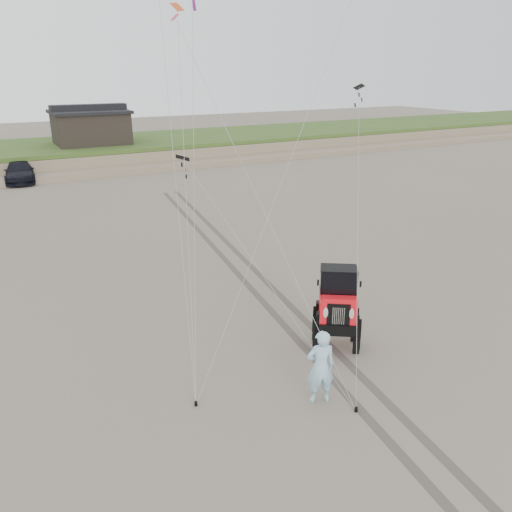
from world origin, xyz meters
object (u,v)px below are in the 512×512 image
object	(u,v)px
man	(320,367)
jeep	(337,317)
cabin	(91,126)
truck_c	(20,172)

from	to	relation	value
man	jeep	bearing A→B (deg)	-116.74
cabin	man	world-z (taller)	cabin
man	truck_c	bearing A→B (deg)	-63.77
man	cabin	bearing A→B (deg)	-74.66
cabin	truck_c	size ratio (longest dim) A/B	1.27
cabin	jeep	distance (m)	36.03
jeep	truck_c	bearing A→B (deg)	135.24
cabin	jeep	world-z (taller)	cabin
cabin	man	xyz separation A→B (m)	(-2.44, -37.86, -2.24)
jeep	man	xyz separation A→B (m)	(-1.96, -1.91, -0.01)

